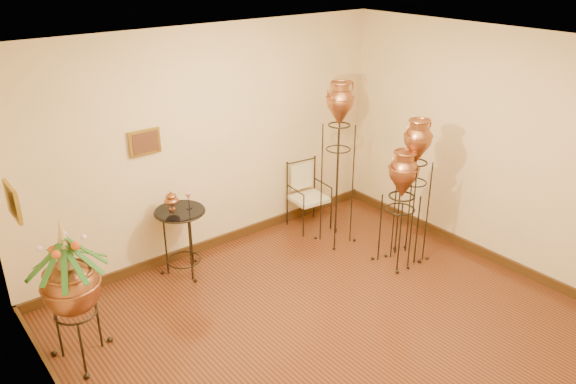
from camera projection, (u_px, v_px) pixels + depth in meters
ground at (349, 341)px, 5.55m from camera, size 5.00×5.00×0.00m
room_shell at (357, 180)px, 4.85m from camera, size 5.02×5.02×2.81m
amphora_tall at (338, 163)px, 7.02m from camera, size 0.54×0.54×2.15m
amphora_mid at (413, 191)px, 6.66m from camera, size 0.43×0.43×1.82m
amphora_short at (400, 208)px, 6.67m from camera, size 0.58×0.58×1.48m
planter_urn at (70, 283)px, 4.99m from camera, size 0.95×0.95×1.50m
armchair at (309, 196)px, 7.64m from camera, size 0.57×0.54×0.92m
side_table at (182, 240)px, 6.55m from camera, size 0.60×0.60×1.05m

